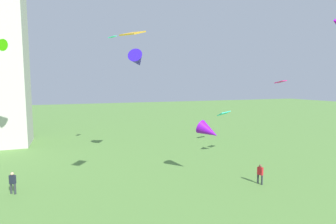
% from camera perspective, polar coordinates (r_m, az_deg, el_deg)
% --- Properties ---
extents(person_0, '(0.38, 0.51, 1.71)m').
position_cam_1_polar(person_0, '(24.38, 19.24, -12.30)').
color(person_0, '#2D3338').
rests_on(person_0, ground_plane).
extents(person_2, '(0.52, 0.48, 1.73)m').
position_cam_1_polar(person_2, '(24.34, -30.47, -12.81)').
color(person_2, '#2D3338').
rests_on(person_2, ground_plane).
extents(kite_flying_0, '(1.47, 1.29, 0.33)m').
position_cam_1_polar(kite_flying_0, '(29.65, 23.10, 6.02)').
color(kite_flying_0, '#E71177').
extents(kite_flying_1, '(1.77, 1.35, 0.79)m').
position_cam_1_polar(kite_flying_1, '(39.01, 11.93, -0.30)').
color(kite_flying_1, '#2FE1CB').
extents(kite_flying_2, '(2.63, 3.01, 2.31)m').
position_cam_1_polar(kite_flying_2, '(28.97, -6.59, 10.99)').
color(kite_flying_2, '#2C16BA').
extents(kite_flying_3, '(1.12, 1.20, 0.39)m').
position_cam_1_polar(kite_flying_3, '(31.71, -11.84, 15.57)').
color(kite_flying_3, '#2AECB5').
extents(kite_flying_5, '(2.22, 2.56, 1.88)m').
position_cam_1_polar(kite_flying_5, '(23.96, 8.75, -4.08)').
color(kite_flying_5, purple).
extents(kite_flying_6, '(1.78, 1.79, 0.49)m').
position_cam_1_polar(kite_flying_6, '(17.19, -7.57, 16.45)').
color(kite_flying_6, gold).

